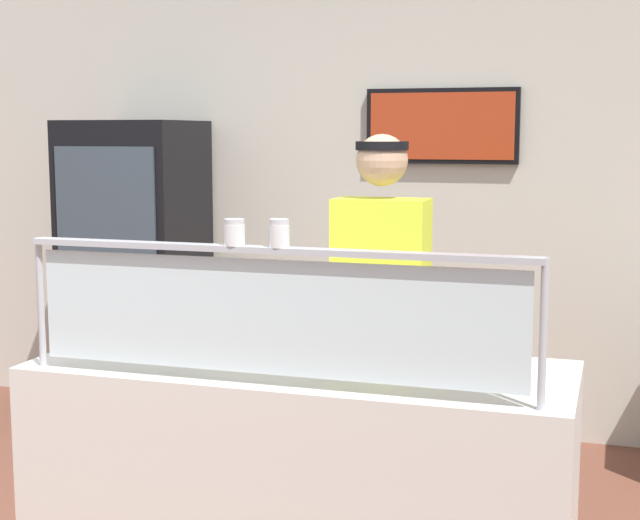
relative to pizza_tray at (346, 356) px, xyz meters
name	(u,v)px	position (x,y,z in m)	size (l,w,h in m)	color
shop_rear_unit	(431,203)	(-0.14, 2.28, 0.39)	(6.31, 0.13, 2.70)	beige
serving_counter	(301,493)	(-0.14, -0.10, -0.49)	(1.91, 0.73, 0.95)	silver
sneeze_guard	(270,299)	(-0.14, -0.40, 0.27)	(1.73, 0.06, 0.46)	#B2B5BC
pizza_tray	(346,356)	(0.00, 0.00, 0.00)	(0.44, 0.44, 0.04)	#9EA0A8
pizza_server	(332,351)	(-0.05, -0.02, 0.02)	(0.07, 0.28, 0.01)	#ADAFB7
parmesan_shaker	(234,234)	(-0.26, -0.40, 0.48)	(0.07, 0.07, 0.09)	white
pepper_flake_shaker	(279,235)	(-0.11, -0.40, 0.48)	(0.07, 0.07, 0.09)	white
worker_figure	(381,319)	(0.00, 0.52, 0.04)	(0.41, 0.50, 1.76)	#23232D
drink_fridge	(136,274)	(-1.85, 1.83, -0.05)	(0.73, 0.67, 1.83)	black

